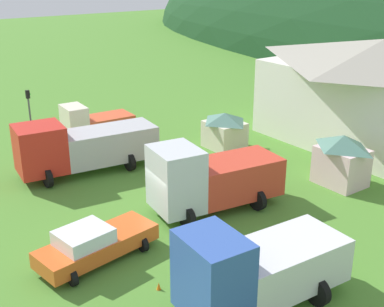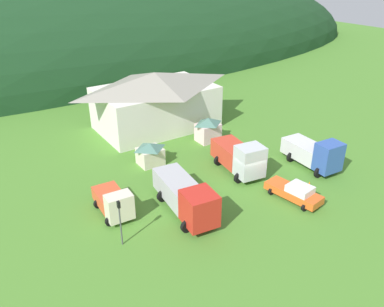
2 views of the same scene
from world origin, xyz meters
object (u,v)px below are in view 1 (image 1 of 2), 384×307
Objects in this scene: play_shed_cream at (225,130)px; crane_truck_red at (80,146)px; tow_truck_silver at (209,178)px; traffic_light_west at (30,112)px; service_pickup_orange at (94,244)px; play_shed_pink at (342,159)px; traffic_cone_mid_row at (183,169)px; light_truck_cream at (93,123)px; depot_building at (378,92)px; box_truck_blue at (254,269)px; traffic_cone_near_pickup at (159,289)px.

play_shed_cream is 9.85m from crane_truck_red.
tow_truck_silver is 1.78× the size of traffic_light_west.
service_pickup_orange is (9.31, -3.65, -0.86)m from crane_truck_red.
tow_truck_silver is at bearing -102.80° from play_shed_pink.
traffic_light_west is 11.49m from traffic_cone_mid_row.
traffic_light_west is 8.62× the size of traffic_cone_mid_row.
traffic_cone_mid_row is (9.49, 6.00, -2.43)m from traffic_light_west.
traffic_cone_mid_row is at bearing 32.29° from traffic_light_west.
light_truck_cream is 13.64m from tow_truck_silver.
play_shed_cream is 0.32× the size of crane_truck_red.
depot_building is 1.84× the size of crane_truck_red.
traffic_cone_mid_row is at bearing -154.25° from service_pickup_orange.
traffic_light_west reaches higher than light_truck_cream.
play_shed_cream is (-5.52, -8.72, -2.47)m from depot_building.
service_pickup_orange is (14.53, -6.90, -0.40)m from light_truck_cream.
traffic_light_west is at bearing -125.20° from depot_building.
box_truck_blue is 7.12m from service_pickup_orange.
depot_building is at bearing 112.97° from play_shed_pink.
light_truck_cream is at bearing 161.92° from traffic_cone_near_pickup.
light_truck_cream is 1.27× the size of traffic_light_west.
light_truck_cream is 6.16m from crane_truck_red.
service_pickup_orange is 8.76× the size of traffic_cone_near_pickup.
light_truck_cream is 10.95× the size of traffic_cone_mid_row.
box_truck_blue is at bearing -65.89° from depot_building.
service_pickup_orange is (2.15, -22.07, -2.91)m from depot_building.
tow_truck_silver is 7.30m from traffic_cone_near_pickup.
crane_truck_red is 1.28× the size of box_truck_blue.
depot_building reaches higher than crane_truck_red.
traffic_cone_mid_row is at bearing -71.48° from play_shed_cream.
tow_truck_silver reaches higher than play_shed_cream.
box_truck_blue reaches higher than service_pickup_orange.
traffic_cone_mid_row is (-9.48, 7.83, 0.00)m from traffic_cone_near_pickup.
traffic_cone_mid_row is at bearing 140.45° from traffic_cone_near_pickup.
play_shed_cream is 8.72m from play_shed_pink.
play_shed_cream is 0.49× the size of service_pickup_orange.
crane_truck_red is at bearing -87.81° from box_truck_blue.
box_truck_blue reaches higher than play_shed_pink.
light_truck_cream is 0.59× the size of crane_truck_red.
crane_truck_red is at bearing 6.69° from traffic_light_west.
crane_truck_red is at bearing -132.51° from play_shed_pink.
box_truck_blue is 14.57× the size of traffic_cone_mid_row.
service_pickup_orange reaches higher than traffic_cone_near_pickup.
traffic_light_west is (-8.00, -10.45, 1.16)m from play_shed_cream.
tow_truck_silver is at bearing 178.63° from service_pickup_orange.
light_truck_cream is (-12.38, -15.17, -2.51)m from depot_building.
play_shed_pink is 14.03m from traffic_cone_near_pickup.
crane_truck_red is 15.58m from box_truck_blue.
tow_truck_silver is at bearing 92.31° from light_truck_cream.
play_shed_cream is 0.91× the size of play_shed_pink.
traffic_light_west is at bearing -127.44° from play_shed_cream.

